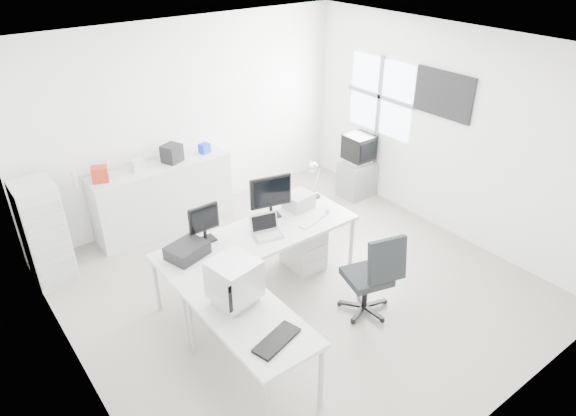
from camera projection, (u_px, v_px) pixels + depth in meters
floor at (298, 286)px, 6.22m from camera, size 5.00×5.00×0.01m
ceiling at (301, 51)px, 4.85m from camera, size 5.00×5.00×0.01m
back_wall at (190, 120)px, 7.27m from camera, size 5.00×0.02×2.80m
left_wall at (61, 266)px, 4.21m from camera, size 0.02×5.00×2.80m
right_wall at (445, 132)px, 6.86m from camera, size 0.02×5.00×2.80m
window at (380, 96)px, 7.58m from camera, size 0.02×1.20×1.10m
wall_picture at (443, 94)px, 6.67m from camera, size 0.04×0.90×0.60m
main_desk at (260, 261)px, 6.03m from camera, size 2.40×0.80×0.75m
side_desk at (252, 347)px, 4.82m from camera, size 0.70×1.40×0.75m
drawer_pedestal at (303, 245)px, 6.48m from camera, size 0.40×0.50×0.60m
inkjet_printer at (187, 250)px, 5.43m from camera, size 0.48×0.41×0.14m
lcd_monitor_small at (204, 224)px, 5.62m from camera, size 0.35×0.20×0.44m
lcd_monitor_large at (271, 197)px, 6.08m from camera, size 0.54×0.32×0.53m
laptop at (267, 228)px, 5.75m from camera, size 0.43×0.44×0.24m
white_keyboard at (311, 221)px, 6.09m from camera, size 0.39×0.22×0.02m
white_mouse at (327, 210)px, 6.27m from camera, size 0.06×0.06×0.06m
laser_printer at (298, 201)px, 6.35m from camera, size 0.35×0.31×0.19m
desk_lamp at (316, 179)px, 6.51m from camera, size 0.19×0.19×0.51m
crt_monitor at (234, 283)px, 4.70m from camera, size 0.45×0.45×0.45m
black_keyboard at (277, 340)px, 4.35m from camera, size 0.49×0.30×0.03m
office_chair at (367, 273)px, 5.60m from camera, size 0.74×0.74×1.03m
tv_cabinet at (357, 179)px, 8.16m from camera, size 0.51×0.42×0.56m
crt_tv at (359, 150)px, 7.91m from camera, size 0.50×0.48×0.45m
sideboard at (164, 197)px, 7.20m from camera, size 1.95×0.49×0.97m
clutter_box_a at (100, 174)px, 6.49m from camera, size 0.24×0.23×0.20m
clutter_box_b at (138, 166)px, 6.76m from camera, size 0.16×0.14×0.15m
clutter_box_c at (172, 153)px, 7.00m from camera, size 0.31×0.30×0.24m
clutter_box_d at (204, 148)px, 7.29m from camera, size 0.16×0.15×0.14m
clutter_bottle at (75, 179)px, 6.35m from camera, size 0.07×0.07×0.22m
filing_cabinet at (44, 233)px, 6.07m from camera, size 0.45×0.54×1.29m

